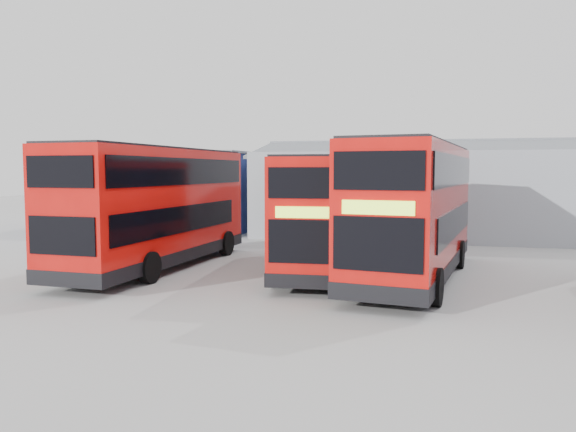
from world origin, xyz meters
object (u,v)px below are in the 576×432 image
Objects in this scene: office_block at (167,191)px; double_decker_left at (157,209)px; double_decker_right at (415,212)px; panel_van at (120,221)px; double_decker_centre at (325,215)px; maintenance_shed at (511,192)px.

office_block is 15.59m from double_decker_left.
office_block is 1.04× the size of double_decker_right.
panel_van is (0.05, -6.16, -1.49)m from office_block.
office_block is at bearing 131.79° from double_decker_centre.
double_decker_left is at bearing -133.72° from maintenance_shed.
double_decker_centre is 14.81m from panel_van.
double_decker_left reaches higher than panel_van.
double_decker_right reaches higher than panel_van.
panel_van is at bearing -48.24° from double_decker_left.
double_decker_left is at bearing -173.34° from double_decker_centre.
double_decker_left is at bearing -65.15° from office_block.
maintenance_shed is at bearing 55.68° from double_decker_centre.
office_block reaches higher than double_decker_right.
maintenance_shed is 23.47m from panel_van.
office_block is at bearing -62.56° from double_decker_left.
double_decker_left is (-15.45, -16.15, -0.19)m from maintenance_shed.
maintenance_shed is 22.35m from double_decker_left.
double_decker_right is at bearing -176.14° from double_decker_left.
office_block is 21.72m from double_decker_right.
panel_van is (-16.62, 7.76, -1.35)m from double_decker_right.
panel_van is at bearing -159.60° from maintenance_shed.
office_block is 6.34m from panel_van.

